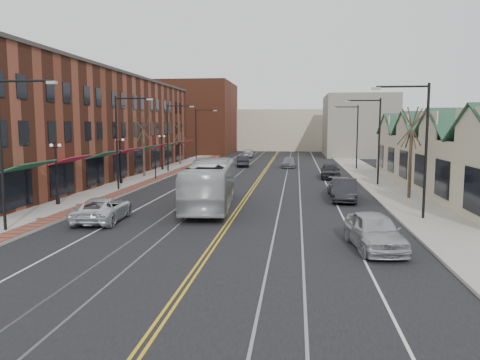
% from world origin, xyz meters
% --- Properties ---
extents(ground, '(160.00, 160.00, 0.00)m').
position_xyz_m(ground, '(0.00, 0.00, 0.00)').
color(ground, black).
rests_on(ground, ground).
extents(sidewalk_left, '(4.00, 120.00, 0.15)m').
position_xyz_m(sidewalk_left, '(-12.00, 20.00, 0.07)').
color(sidewalk_left, gray).
rests_on(sidewalk_left, ground).
extents(sidewalk_right, '(4.00, 120.00, 0.15)m').
position_xyz_m(sidewalk_right, '(12.00, 20.00, 0.07)').
color(sidewalk_right, gray).
rests_on(sidewalk_right, ground).
extents(building_left, '(10.00, 50.00, 11.00)m').
position_xyz_m(building_left, '(-19.00, 27.00, 5.50)').
color(building_left, brown).
rests_on(building_left, ground).
extents(building_right, '(8.00, 36.00, 4.60)m').
position_xyz_m(building_right, '(18.00, 20.00, 2.30)').
color(building_right, '#BEB392').
rests_on(building_right, ground).
extents(backdrop_left, '(14.00, 18.00, 14.00)m').
position_xyz_m(backdrop_left, '(-16.00, 70.00, 7.00)').
color(backdrop_left, brown).
rests_on(backdrop_left, ground).
extents(backdrop_mid, '(22.00, 14.00, 9.00)m').
position_xyz_m(backdrop_mid, '(0.00, 85.00, 4.50)').
color(backdrop_mid, '#BEB392').
rests_on(backdrop_mid, ground).
extents(backdrop_right, '(12.00, 16.00, 11.00)m').
position_xyz_m(backdrop_right, '(15.00, 65.00, 5.50)').
color(backdrop_right, slate).
rests_on(backdrop_right, ground).
extents(streetlight_l_0, '(3.33, 0.25, 8.00)m').
position_xyz_m(streetlight_l_0, '(-11.05, 0.00, 5.03)').
color(streetlight_l_0, black).
rests_on(streetlight_l_0, sidewalk_left).
extents(streetlight_l_1, '(3.33, 0.25, 8.00)m').
position_xyz_m(streetlight_l_1, '(-11.05, 16.00, 5.03)').
color(streetlight_l_1, black).
rests_on(streetlight_l_1, sidewalk_left).
extents(streetlight_l_2, '(3.33, 0.25, 8.00)m').
position_xyz_m(streetlight_l_2, '(-11.05, 32.00, 5.03)').
color(streetlight_l_2, black).
rests_on(streetlight_l_2, sidewalk_left).
extents(streetlight_l_3, '(3.33, 0.25, 8.00)m').
position_xyz_m(streetlight_l_3, '(-11.05, 48.00, 5.03)').
color(streetlight_l_3, black).
rests_on(streetlight_l_3, sidewalk_left).
extents(streetlight_r_0, '(3.33, 0.25, 8.00)m').
position_xyz_m(streetlight_r_0, '(11.05, 6.00, 5.03)').
color(streetlight_r_0, black).
rests_on(streetlight_r_0, sidewalk_right).
extents(streetlight_r_1, '(3.33, 0.25, 8.00)m').
position_xyz_m(streetlight_r_1, '(11.05, 22.00, 5.03)').
color(streetlight_r_1, black).
rests_on(streetlight_r_1, sidewalk_right).
extents(streetlight_r_2, '(3.33, 0.25, 8.00)m').
position_xyz_m(streetlight_r_2, '(11.05, 38.00, 5.03)').
color(streetlight_r_2, black).
rests_on(streetlight_r_2, sidewalk_right).
extents(lamppost_l_1, '(0.84, 0.28, 4.27)m').
position_xyz_m(lamppost_l_1, '(-12.80, 8.00, 2.20)').
color(lamppost_l_1, black).
rests_on(lamppost_l_1, sidewalk_left).
extents(lamppost_l_2, '(0.84, 0.28, 4.27)m').
position_xyz_m(lamppost_l_2, '(-12.80, 20.00, 2.20)').
color(lamppost_l_2, black).
rests_on(lamppost_l_2, sidewalk_left).
extents(lamppost_l_3, '(0.84, 0.28, 4.27)m').
position_xyz_m(lamppost_l_3, '(-12.80, 34.00, 2.20)').
color(lamppost_l_3, black).
rests_on(lamppost_l_3, sidewalk_left).
extents(tree_left_near, '(1.78, 1.37, 6.48)m').
position_xyz_m(tree_left_near, '(-12.50, 26.00, 3.51)').
color(tree_left_near, '#382B21').
rests_on(tree_left_near, sidewalk_left).
extents(tree_left_far, '(1.66, 1.28, 6.02)m').
position_xyz_m(tree_left_far, '(-12.50, 42.00, 3.28)').
color(tree_left_far, '#382B21').
rests_on(tree_left_far, sidewalk_left).
extents(tree_right_mid, '(1.90, 1.46, 6.93)m').
position_xyz_m(tree_right_mid, '(12.50, 14.00, 3.75)').
color(tree_right_mid, '#382B21').
rests_on(tree_right_mid, sidewalk_right).
extents(manhole_mid, '(0.60, 0.60, 0.02)m').
position_xyz_m(manhole_mid, '(-11.20, 3.00, 0.16)').
color(manhole_mid, '#592D19').
rests_on(manhole_mid, sidewalk_left).
extents(manhole_far, '(0.60, 0.60, 0.02)m').
position_xyz_m(manhole_far, '(-11.20, 8.00, 0.16)').
color(manhole_far, '#592D19').
rests_on(manhole_far, sidewalk_left).
extents(traffic_signal, '(0.18, 0.15, 3.80)m').
position_xyz_m(traffic_signal, '(-10.60, 24.00, 2.35)').
color(traffic_signal, black).
rests_on(traffic_signal, sidewalk_left).
extents(transit_bus, '(3.72, 11.96, 3.28)m').
position_xyz_m(transit_bus, '(-2.00, 8.71, 1.64)').
color(transit_bus, '#B3B4B6').
rests_on(transit_bus, ground).
extents(parked_suv, '(2.81, 5.45, 1.47)m').
position_xyz_m(parked_suv, '(-7.50, 3.40, 0.73)').
color(parked_suv, silver).
rests_on(parked_suv, ground).
extents(parked_car_a, '(2.64, 5.24, 1.71)m').
position_xyz_m(parked_car_a, '(7.50, -1.11, 0.86)').
color(parked_car_a, '#AAACB2').
rests_on(parked_car_a, ground).
extents(parked_car_b, '(2.19, 5.20, 1.67)m').
position_xyz_m(parked_car_b, '(7.50, 12.73, 0.84)').
color(parked_car_b, black).
rests_on(parked_car_b, ground).
extents(parked_car_c, '(2.08, 4.86, 1.40)m').
position_xyz_m(parked_car_c, '(7.50, 15.06, 0.70)').
color(parked_car_c, slate).
rests_on(parked_car_c, ground).
extents(parked_car_d, '(2.14, 4.97, 1.67)m').
position_xyz_m(parked_car_d, '(7.50, 27.61, 0.84)').
color(parked_car_d, '#232428').
rests_on(parked_car_d, ground).
extents(distant_car_left, '(2.00, 4.71, 1.51)m').
position_xyz_m(distant_car_left, '(-3.37, 40.76, 0.75)').
color(distant_car_left, black).
rests_on(distant_car_left, ground).
extents(distant_car_right, '(2.06, 4.76, 1.36)m').
position_xyz_m(distant_car_right, '(2.89, 40.18, 0.68)').
color(distant_car_right, slate).
rests_on(distant_car_right, ground).
extents(distant_car_far, '(1.91, 4.64, 1.57)m').
position_xyz_m(distant_car_far, '(-4.44, 58.19, 0.79)').
color(distant_car_far, '#A5A7AC').
rests_on(distant_car_far, ground).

